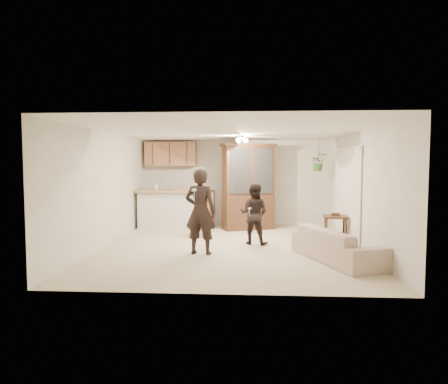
# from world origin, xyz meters

# --- Properties ---
(floor) EXTENTS (6.50, 6.50, 0.00)m
(floor) POSITION_xyz_m (0.00, 0.00, 0.00)
(floor) COLOR #B9A88C
(floor) RESTS_ON ground
(ceiling) EXTENTS (5.50, 6.50, 0.02)m
(ceiling) POSITION_xyz_m (0.00, 0.00, 2.50)
(ceiling) COLOR white
(ceiling) RESTS_ON wall_back
(wall_back) EXTENTS (5.50, 0.02, 2.50)m
(wall_back) POSITION_xyz_m (0.00, 3.25, 1.25)
(wall_back) COLOR silver
(wall_back) RESTS_ON ground
(wall_front) EXTENTS (5.50, 0.02, 2.50)m
(wall_front) POSITION_xyz_m (0.00, -3.25, 1.25)
(wall_front) COLOR silver
(wall_front) RESTS_ON ground
(wall_left) EXTENTS (0.02, 6.50, 2.50)m
(wall_left) POSITION_xyz_m (-2.75, 0.00, 1.25)
(wall_left) COLOR silver
(wall_left) RESTS_ON ground
(wall_right) EXTENTS (0.02, 6.50, 2.50)m
(wall_right) POSITION_xyz_m (2.75, 0.00, 1.25)
(wall_right) COLOR silver
(wall_right) RESTS_ON ground
(breakfast_bar) EXTENTS (1.60, 0.55, 1.00)m
(breakfast_bar) POSITION_xyz_m (-1.85, 2.35, 0.50)
(breakfast_bar) COLOR silver
(breakfast_bar) RESTS_ON floor
(bar_top) EXTENTS (1.75, 0.70, 0.08)m
(bar_top) POSITION_xyz_m (-1.85, 2.35, 1.05)
(bar_top) COLOR tan
(bar_top) RESTS_ON breakfast_bar
(upper_cabinets) EXTENTS (1.50, 0.34, 0.70)m
(upper_cabinets) POSITION_xyz_m (-1.90, 3.07, 2.10)
(upper_cabinets) COLOR #986442
(upper_cabinets) RESTS_ON wall_back
(vertical_blinds) EXTENTS (0.06, 2.30, 2.10)m
(vertical_blinds) POSITION_xyz_m (2.71, 0.90, 1.10)
(vertical_blinds) COLOR silver
(vertical_blinds) RESTS_ON wall_right
(ceiling_fixture) EXTENTS (0.36, 0.36, 0.20)m
(ceiling_fixture) POSITION_xyz_m (0.20, 1.20, 2.40)
(ceiling_fixture) COLOR #FFE4BF
(ceiling_fixture) RESTS_ON ceiling
(hanging_plant) EXTENTS (0.43, 0.37, 0.48)m
(hanging_plant) POSITION_xyz_m (2.30, 2.40, 1.85)
(hanging_plant) COLOR #264F1F
(hanging_plant) RESTS_ON ceiling
(plant_cord) EXTENTS (0.01, 0.01, 0.65)m
(plant_cord) POSITION_xyz_m (2.30, 2.40, 2.17)
(plant_cord) COLOR black
(plant_cord) RESTS_ON ceiling
(sofa) EXTENTS (1.35, 2.01, 0.73)m
(sofa) POSITION_xyz_m (2.05, -1.22, 0.37)
(sofa) COLOR beige
(sofa) RESTS_ON floor
(adult) EXTENTS (0.72, 0.54, 1.80)m
(adult) POSITION_xyz_m (-0.56, -0.79, 0.90)
(adult) COLOR black
(adult) RESTS_ON floor
(child) EXTENTS (0.78, 0.69, 1.35)m
(child) POSITION_xyz_m (0.52, 0.28, 0.68)
(child) COLOR black
(child) RESTS_ON floor
(china_hutch) EXTENTS (1.60, 1.05, 2.35)m
(china_hutch) POSITION_xyz_m (0.39, 2.34, 1.16)
(china_hutch) COLOR #3D2116
(china_hutch) RESTS_ON floor
(side_table) EXTENTS (0.59, 0.59, 0.66)m
(side_table) POSITION_xyz_m (2.42, 0.73, 0.31)
(side_table) COLOR #3D2116
(side_table) RESTS_ON floor
(chair_bar) EXTENTS (0.50, 0.50, 1.07)m
(chair_bar) POSITION_xyz_m (-0.77, 2.47, 0.30)
(chair_bar) COLOR #3D2116
(chair_bar) RESTS_ON floor
(chair_hutch_left) EXTENTS (0.53, 0.53, 0.92)m
(chair_hutch_left) POSITION_xyz_m (-0.78, 1.17, 0.26)
(chair_hutch_left) COLOR #3D2116
(chair_hutch_left) RESTS_ON floor
(chair_hutch_right) EXTENTS (0.51, 0.51, 1.13)m
(chair_hutch_right) POSITION_xyz_m (0.66, 2.65, 0.32)
(chair_hutch_right) COLOR #3D2116
(chair_hutch_right) RESTS_ON floor
(controller_adult) EXTENTS (0.07, 0.15, 0.05)m
(controller_adult) POSITION_xyz_m (-0.63, -1.19, 1.31)
(controller_adult) COLOR white
(controller_adult) RESTS_ON adult
(controller_child) EXTENTS (0.07, 0.12, 0.04)m
(controller_child) POSITION_xyz_m (0.42, -0.03, 0.84)
(controller_child) COLOR white
(controller_child) RESTS_ON child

